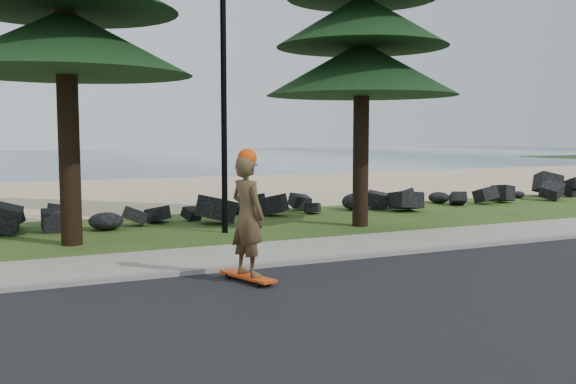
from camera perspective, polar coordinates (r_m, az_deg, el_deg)
name	(u,v)px	position (r m, az deg, el deg)	size (l,w,h in m)	color
ground	(280,256)	(12.44, -0.75, -5.71)	(160.00, 160.00, 0.00)	#274515
road	(421,316)	(8.64, 11.71, -10.72)	(160.00, 7.00, 0.02)	black
kerb	(300,262)	(11.63, 1.06, -6.23)	(160.00, 0.20, 0.10)	gray
sidewalk	(275,252)	(12.61, -1.12, -5.37)	(160.00, 2.00, 0.08)	gray
beach_sand	(131,192)	(26.24, -13.75, -0.03)	(160.00, 15.00, 0.01)	#CEB489
ocean	(52,159)	(62.40, -20.21, 2.81)	(160.00, 58.00, 0.01)	#354C65
seawall_boulders	(196,220)	(17.64, -8.19, -2.49)	(60.00, 2.40, 1.10)	black
lamp_post	(223,57)	(15.29, -5.77, 11.88)	(0.25, 0.14, 8.14)	black
skateboarder	(248,217)	(10.08, -3.61, -2.20)	(0.64, 1.17, 2.11)	#C8390B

